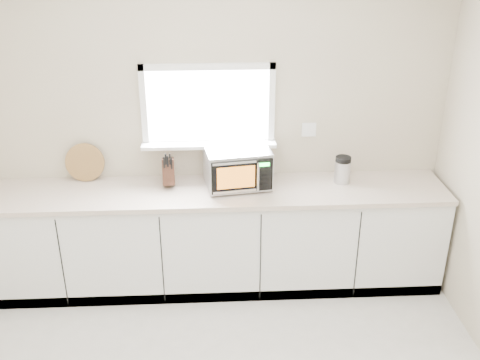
{
  "coord_description": "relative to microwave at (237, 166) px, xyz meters",
  "views": [
    {
      "loc": [
        0.03,
        -2.46,
        2.95
      ],
      "look_at": [
        0.24,
        1.55,
        1.07
      ],
      "focal_mm": 42.0,
      "sensor_mm": 36.0,
      "label": 1
    }
  ],
  "objects": [
    {
      "name": "cutting_board",
      "position": [
        -1.28,
        0.18,
        -0.01
      ],
      "size": [
        0.33,
        0.08,
        0.33
      ],
      "primitive_type": "cylinder",
      "rotation": [
        1.4,
        0.0,
        0.0
      ],
      "color": "#9E703D",
      "rests_on": "countertop"
    },
    {
      "name": "countertop",
      "position": [
        -0.23,
        -0.07,
        -0.19
      ],
      "size": [
        3.92,
        0.64,
        0.04
      ],
      "primitive_type": "cube",
      "color": "beige",
      "rests_on": "cabinets"
    },
    {
      "name": "cabinets",
      "position": [
        -0.23,
        -0.06,
        -0.65
      ],
      "size": [
        3.92,
        0.6,
        0.88
      ],
      "primitive_type": "cube",
      "color": "silver",
      "rests_on": "ground"
    },
    {
      "name": "coffee_grinder",
      "position": [
        0.88,
        0.02,
        -0.06
      ],
      "size": [
        0.16,
        0.16,
        0.23
      ],
      "rotation": [
        0.0,
        0.0,
        -0.18
      ],
      "color": "#B5B8BD",
      "rests_on": "countertop"
    },
    {
      "name": "knife_block",
      "position": [
        -0.57,
        0.04,
        -0.05
      ],
      "size": [
        0.11,
        0.21,
        0.3
      ],
      "rotation": [
        0.0,
        0.0,
        0.06
      ],
      "color": "#3F2016",
      "rests_on": "countertop"
    },
    {
      "name": "back_wall",
      "position": [
        -0.23,
        0.24,
        0.27
      ],
      "size": [
        4.0,
        0.17,
        2.7
      ],
      "color": "beige",
      "rests_on": "ground"
    },
    {
      "name": "microwave",
      "position": [
        0.0,
        0.0,
        0.0
      ],
      "size": [
        0.57,
        0.48,
        0.33
      ],
      "rotation": [
        0.0,
        0.0,
        0.15
      ],
      "color": "black",
      "rests_on": "countertop"
    }
  ]
}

